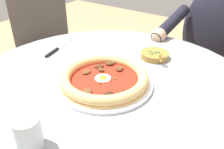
# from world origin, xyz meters

# --- Properties ---
(dining_table) EXTENTS (0.99, 0.99, 0.72)m
(dining_table) POSITION_xyz_m (0.00, 0.00, 0.60)
(dining_table) COLOR gray
(dining_table) RESTS_ON ground
(pizza_on_plate) EXTENTS (0.32, 0.32, 0.04)m
(pizza_on_plate) POSITION_xyz_m (-0.01, -0.02, 0.74)
(pizza_on_plate) COLOR white
(pizza_on_plate) RESTS_ON dining_table
(water_glass) EXTENTS (0.06, 0.06, 0.08)m
(water_glass) POSITION_xyz_m (0.01, -0.33, 0.75)
(water_glass) COLOR silver
(water_glass) RESTS_ON dining_table
(steak_knife) EXTENTS (0.06, 0.21, 0.01)m
(steak_knife) POSITION_xyz_m (-0.33, 0.07, 0.72)
(steak_knife) COLOR silver
(steak_knife) RESTS_ON dining_table
(olive_pan) EXTENTS (0.12, 0.11, 0.05)m
(olive_pan) POSITION_xyz_m (0.04, 0.25, 0.73)
(olive_pan) COLOR olive
(olive_pan) RESTS_ON dining_table
(diner_person) EXTENTS (0.42, 0.48, 1.14)m
(diner_person) POSITION_xyz_m (0.15, 0.71, 0.50)
(diner_person) COLOR #282833
(diner_person) RESTS_ON ground
(cafe_chair_diner) EXTENTS (0.50, 0.50, 0.92)m
(cafe_chair_diner) POSITION_xyz_m (0.18, 0.85, 0.55)
(cafe_chair_diner) COLOR beige
(cafe_chair_diner) RESTS_ON ground
(cafe_chair_spare_far) EXTENTS (0.56, 0.56, 0.80)m
(cafe_chair_spare_far) POSITION_xyz_m (-0.83, 0.41, 0.49)
(cafe_chair_spare_far) COLOR #504A45
(cafe_chair_spare_far) RESTS_ON ground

